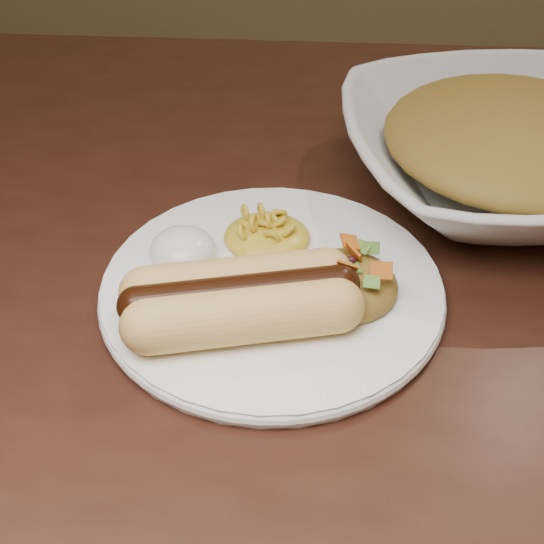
{
  "coord_description": "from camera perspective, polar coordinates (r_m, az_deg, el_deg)",
  "views": [
    {
      "loc": [
        0.14,
        -0.49,
        1.14
      ],
      "look_at": [
        0.11,
        -0.04,
        0.77
      ],
      "focal_mm": 50.0,
      "sensor_mm": 36.0,
      "label": 1
    }
  ],
  "objects": [
    {
      "name": "taco_salad",
      "position": [
        0.57,
        5.29,
        -0.36
      ],
      "size": [
        0.09,
        0.08,
        0.04
      ],
      "rotation": [
        0.0,
        0.0,
        0.11
      ],
      "color": "#C1532C",
      "rests_on": "plate"
    },
    {
      "name": "sour_cream",
      "position": [
        0.6,
        -6.8,
        2.29
      ],
      "size": [
        0.06,
        0.06,
        0.03
      ],
      "primitive_type": "ellipsoid",
      "rotation": [
        0.0,
        0.0,
        0.28
      ],
      "color": "white",
      "rests_on": "plate"
    },
    {
      "name": "serving_bowl",
      "position": [
        0.73,
        17.47,
        8.36
      ],
      "size": [
        0.35,
        0.35,
        0.07
      ],
      "primitive_type": "imported",
      "rotation": [
        0.0,
        0.0,
        0.18
      ],
      "color": "silver",
      "rests_on": "table"
    },
    {
      "name": "plate",
      "position": [
        0.59,
        0.0,
        -1.26
      ],
      "size": [
        0.28,
        0.28,
        0.01
      ],
      "primitive_type": "cylinder",
      "rotation": [
        0.0,
        0.0,
        -0.05
      ],
      "color": "white",
      "rests_on": "table"
    },
    {
      "name": "table",
      "position": [
        0.7,
        -9.0,
        -4.61
      ],
      "size": [
        1.6,
        0.9,
        0.75
      ],
      "color": "black",
      "rests_on": "floor"
    },
    {
      "name": "mac_and_cheese",
      "position": [
        0.62,
        -0.39,
        3.38
      ],
      "size": [
        0.08,
        0.08,
        0.03
      ],
      "primitive_type": "ellipsoid",
      "rotation": [
        0.0,
        0.0,
        -0.24
      ],
      "color": "gold",
      "rests_on": "plate"
    },
    {
      "name": "hotdog",
      "position": [
        0.54,
        -2.38,
        -2.0
      ],
      "size": [
        0.15,
        0.1,
        0.04
      ],
      "rotation": [
        0.0,
        0.0,
        0.23
      ],
      "color": "#FFC267",
      "rests_on": "plate"
    },
    {
      "name": "bowl_filling",
      "position": [
        0.72,
        17.68,
        9.25
      ],
      "size": [
        0.28,
        0.28,
        0.06
      ],
      "primitive_type": "ellipsoid",
      "rotation": [
        0.0,
        0.0,
        0.27
      ],
      "color": "#C1532C",
      "rests_on": "serving_bowl"
    }
  ]
}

